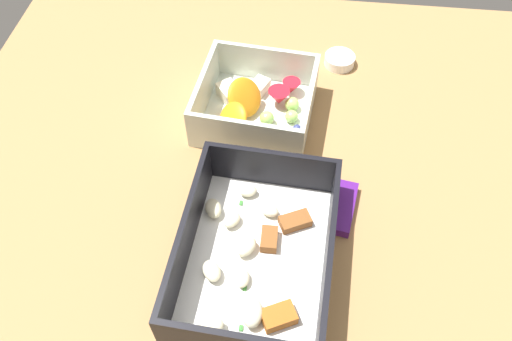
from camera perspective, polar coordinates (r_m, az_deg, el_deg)
name	(u,v)px	position (r cm, az deg, el deg)	size (l,w,h in cm)	color
table_surface	(249,197)	(61.96, -0.77, -2.95)	(80.00, 80.00, 2.00)	#9E7547
pasta_container	(255,254)	(54.64, -0.08, -9.23)	(22.25, 16.65, 6.15)	white
fruit_bowl	(256,104)	(67.66, 0.01, 7.35)	(15.49, 15.71, 5.84)	silver
candy_bar	(343,208)	(60.01, 9.62, -4.09)	(7.00, 2.40, 1.20)	#51197A
paper_cup_liner	(340,60)	(77.04, 9.22, 11.95)	(4.33, 4.33, 1.48)	white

